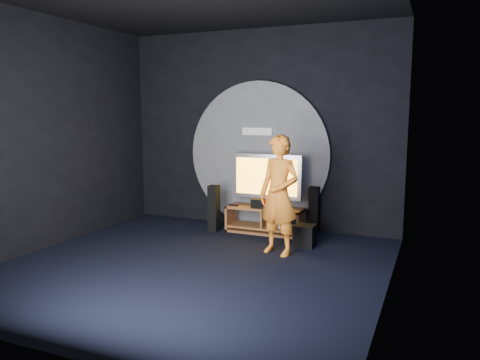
% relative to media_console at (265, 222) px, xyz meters
% --- Properties ---
extents(floor, '(5.00, 5.00, 0.00)m').
position_rel_media_console_xyz_m(floor, '(-0.29, -2.05, -0.20)').
color(floor, black).
rests_on(floor, ground).
extents(back_wall, '(5.00, 0.04, 3.50)m').
position_rel_media_console_xyz_m(back_wall, '(-0.29, 0.45, 1.55)').
color(back_wall, black).
rests_on(back_wall, ground).
extents(front_wall, '(5.00, 0.04, 3.50)m').
position_rel_media_console_xyz_m(front_wall, '(-0.29, -4.55, 1.55)').
color(front_wall, black).
rests_on(front_wall, ground).
extents(left_wall, '(0.04, 5.00, 3.50)m').
position_rel_media_console_xyz_m(left_wall, '(-2.79, -2.05, 1.55)').
color(left_wall, black).
rests_on(left_wall, ground).
extents(right_wall, '(0.04, 5.00, 3.50)m').
position_rel_media_console_xyz_m(right_wall, '(2.21, -2.05, 1.55)').
color(right_wall, black).
rests_on(right_wall, ground).
extents(wall_disc_panel, '(2.60, 0.11, 2.60)m').
position_rel_media_console_xyz_m(wall_disc_panel, '(-0.29, 0.39, 1.11)').
color(wall_disc_panel, '#515156').
rests_on(wall_disc_panel, ground).
extents(media_console, '(1.32, 0.45, 0.45)m').
position_rel_media_console_xyz_m(media_console, '(0.00, 0.00, 0.00)').
color(media_console, brown).
rests_on(media_console, ground).
extents(tv, '(1.23, 0.22, 0.90)m').
position_rel_media_console_xyz_m(tv, '(-0.01, 0.07, 0.75)').
color(tv, '#BABAC2').
rests_on(tv, media_console).
extents(center_speaker, '(0.40, 0.15, 0.15)m').
position_rel_media_console_xyz_m(center_speaker, '(-0.01, -0.09, 0.33)').
color(center_speaker, black).
rests_on(center_speaker, media_console).
extents(remote, '(0.18, 0.05, 0.02)m').
position_rel_media_console_xyz_m(remote, '(-0.55, -0.12, 0.27)').
color(remote, black).
rests_on(remote, media_console).
extents(tower_speaker_left, '(0.16, 0.18, 0.81)m').
position_rel_media_console_xyz_m(tower_speaker_left, '(-0.86, -0.25, 0.21)').
color(tower_speaker_left, black).
rests_on(tower_speaker_left, ground).
extents(tower_speaker_right, '(0.16, 0.18, 0.81)m').
position_rel_media_console_xyz_m(tower_speaker_right, '(0.77, 0.30, 0.21)').
color(tower_speaker_right, black).
rests_on(tower_speaker_right, ground).
extents(subwoofer, '(0.31, 0.31, 0.34)m').
position_rel_media_console_xyz_m(subwoofer, '(0.84, -0.54, -0.03)').
color(subwoofer, black).
rests_on(subwoofer, ground).
extents(player, '(0.73, 0.58, 1.74)m').
position_rel_media_console_xyz_m(player, '(0.59, -1.05, 0.68)').
color(player, orange).
rests_on(player, ground).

